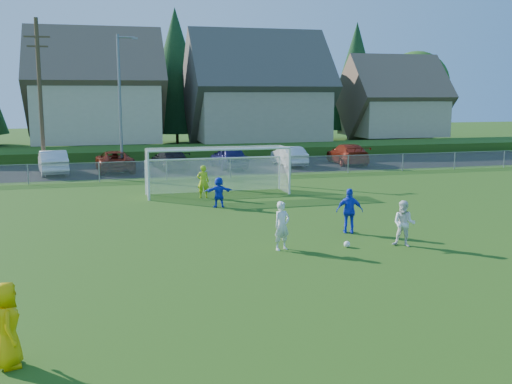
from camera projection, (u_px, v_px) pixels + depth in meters
ground at (331, 290)px, 16.26m from camera, size 160.00×160.00×0.00m
asphalt_lot at (186, 168)px, 42.50m from camera, size 60.00×60.00×0.00m
grass_embankment at (173, 152)px, 49.59m from camera, size 70.00×6.00×0.80m
soccer_ball at (347, 244)px, 20.68m from camera, size 0.22×0.22×0.22m
referee at (6, 325)px, 11.56m from camera, size 0.72×0.94×1.71m
player_white_a at (282, 226)px, 20.25m from camera, size 0.71×0.59×1.67m
player_white_b at (404, 224)px, 20.71m from camera, size 0.99×0.96×1.61m
player_blue_a at (350, 211)px, 22.67m from camera, size 1.09×0.73×1.71m
player_blue_b at (219, 192)px, 27.80m from camera, size 1.32×0.43×1.42m
goalkeeper at (203, 182)px, 30.22m from camera, size 0.65×0.46×1.67m
car_b at (53, 162)px, 39.16m from camera, size 2.29×4.92×1.56m
car_c at (115, 161)px, 40.38m from camera, size 2.62×5.20×1.41m
car_d at (170, 159)px, 41.44m from camera, size 2.42×4.99×1.40m
car_e at (229, 157)px, 42.06m from camera, size 2.22×4.69×1.55m
car_f at (289, 156)px, 43.55m from camera, size 1.64×4.37×1.43m
car_g at (348, 154)px, 44.59m from camera, size 2.56×5.34×1.50m
soccer_goal at (217, 163)px, 31.31m from camera, size 7.42×1.90×2.50m
chainlink_fence at (199, 168)px, 37.15m from camera, size 52.06×0.06×1.20m
streetlight at (121, 99)px, 39.16m from camera, size 1.38×0.18×9.00m
utility_pole at (40, 95)px, 38.79m from camera, size 1.60×0.26×10.00m
houses_row at (183, 70)px, 56.06m from camera, size 53.90×11.45×13.27m
tree_row at (166, 76)px, 61.88m from camera, size 65.98×12.36×13.80m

